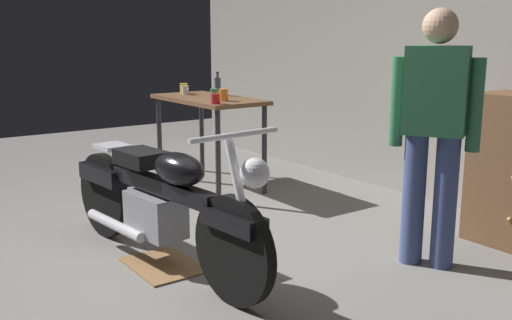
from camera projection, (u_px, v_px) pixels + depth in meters
name	position (u px, v px, depth m)	size (l,w,h in m)	color
ground_plane	(173.00, 273.00, 3.76)	(12.00, 12.00, 0.00)	gray
back_wall	(457.00, 30.00, 5.03)	(8.00, 0.12, 3.10)	gray
workbench	(208.00, 109.00, 5.80)	(1.30, 0.64, 0.90)	brown
motorcycle	(159.00, 200.00, 3.79)	(2.19, 0.63, 1.00)	black
person_standing	(434.00, 128.00, 3.72)	(0.51, 0.38, 1.67)	#404E84
drip_tray	(163.00, 265.00, 3.87)	(0.56, 0.40, 0.01)	olive
mug_yellow_tall	(184.00, 88.00, 6.15)	(0.12, 0.08, 0.11)	yellow
mug_red_diner	(216.00, 99.00, 5.22)	(0.12, 0.08, 0.09)	red
mug_green_speckled	(214.00, 94.00, 5.56)	(0.11, 0.07, 0.11)	#3D7F4C
mug_white_ceramic	(185.00, 90.00, 6.03)	(0.10, 0.07, 0.09)	white
mug_orange_travel	(224.00, 95.00, 5.45)	(0.12, 0.08, 0.11)	orange
bottle	(218.00, 86.00, 5.95)	(0.06, 0.06, 0.24)	#3F4C59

